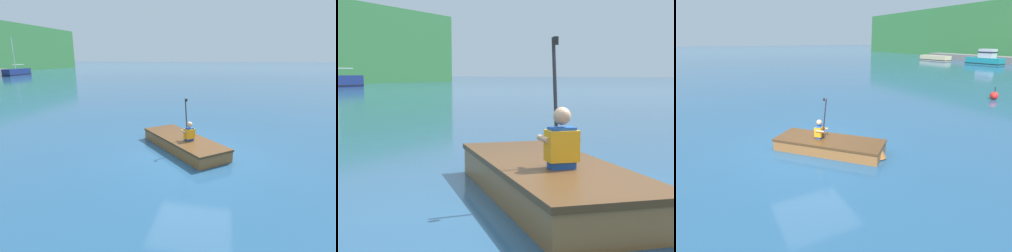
% 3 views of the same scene
% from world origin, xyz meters
% --- Properties ---
extents(ground_plane, '(300.00, 300.00, 0.00)m').
position_xyz_m(ground_plane, '(0.00, 0.00, 0.00)').
color(ground_plane, navy).
extents(moored_boat_dock_center_far, '(4.89, 1.71, 5.86)m').
position_xyz_m(moored_boat_dock_center_far, '(27.95, 31.19, 0.52)').
color(moored_boat_dock_center_far, navy).
rests_on(moored_boat_dock_center_far, ground).
extents(rowboat_foreground, '(3.22, 3.10, 0.37)m').
position_xyz_m(rowboat_foreground, '(0.50, 0.42, 0.21)').
color(rowboat_foreground, '#935B2D').
rests_on(rowboat_foreground, ground).
extents(person_paddler, '(0.46, 0.46, 1.26)m').
position_xyz_m(person_paddler, '(0.23, 0.18, 0.64)').
color(person_paddler, '#1E4CA5').
rests_on(person_paddler, rowboat_foreground).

